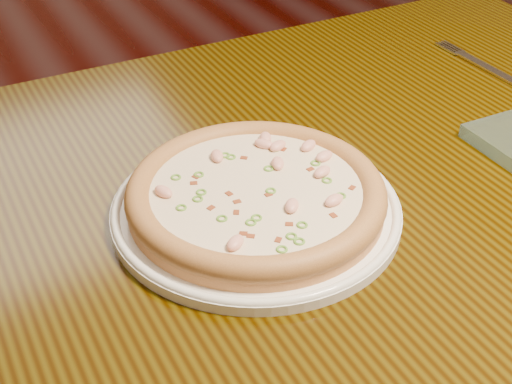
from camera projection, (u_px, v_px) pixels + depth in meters
name	position (u px, v px, depth m)	size (l,w,h in m)	color
ground	(191.00, 212.00, 2.05)	(9.00, 9.00, 0.00)	black
hero_table	(320.00, 229.00, 0.93)	(1.20, 0.80, 0.75)	black
plate	(256.00, 208.00, 0.79)	(0.32, 0.32, 0.02)	white
pizza	(256.00, 194.00, 0.78)	(0.28, 0.28, 0.03)	tan
fork	(480.00, 64.00, 1.10)	(0.02, 0.18, 0.00)	silver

